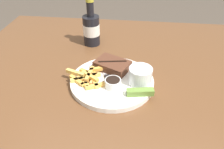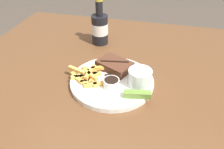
{
  "view_description": "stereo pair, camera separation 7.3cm",
  "coord_description": "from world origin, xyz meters",
  "px_view_note": "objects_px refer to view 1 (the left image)",
  "views": [
    {
      "loc": [
        0.07,
        -0.58,
        1.19
      ],
      "look_at": [
        0.0,
        0.0,
        0.76
      ],
      "focal_mm": 35.0,
      "sensor_mm": 36.0,
      "label": 1
    },
    {
      "loc": [
        0.14,
        -0.57,
        1.19
      ],
      "look_at": [
        0.0,
        0.0,
        0.76
      ],
      "focal_mm": 35.0,
      "sensor_mm": 36.0,
      "label": 2
    }
  ],
  "objects_px": {
    "steak_portion": "(112,65)",
    "pickle_spear": "(140,92)",
    "dinner_plate": "(112,81)",
    "beer_bottle": "(91,29)",
    "dipping_sauce_cup": "(113,83)",
    "coleslaw_cup": "(140,75)",
    "knife_utensil": "(106,74)",
    "fork_utensil": "(91,85)"
  },
  "relations": [
    {
      "from": "steak_portion",
      "to": "pickle_spear",
      "type": "bearing_deg",
      "value": -52.19
    },
    {
      "from": "dinner_plate",
      "to": "beer_bottle",
      "type": "distance_m",
      "value": 0.31
    },
    {
      "from": "dipping_sauce_cup",
      "to": "pickle_spear",
      "type": "bearing_deg",
      "value": -17.52
    },
    {
      "from": "coleslaw_cup",
      "to": "knife_utensil",
      "type": "xyz_separation_m",
      "value": [
        -0.12,
        0.03,
        -0.03
      ]
    },
    {
      "from": "coleslaw_cup",
      "to": "knife_utensil",
      "type": "relative_size",
      "value": 0.47
    },
    {
      "from": "fork_utensil",
      "to": "knife_utensil",
      "type": "height_order",
      "value": "knife_utensil"
    },
    {
      "from": "dinner_plate",
      "to": "steak_portion",
      "type": "distance_m",
      "value": 0.07
    },
    {
      "from": "steak_portion",
      "to": "dipping_sauce_cup",
      "type": "bearing_deg",
      "value": -82.72
    },
    {
      "from": "pickle_spear",
      "to": "fork_utensil",
      "type": "height_order",
      "value": "pickle_spear"
    },
    {
      "from": "coleslaw_cup",
      "to": "dinner_plate",
      "type": "bearing_deg",
      "value": 176.16
    },
    {
      "from": "steak_portion",
      "to": "pickle_spear",
      "type": "relative_size",
      "value": 1.64
    },
    {
      "from": "dipping_sauce_cup",
      "to": "knife_utensil",
      "type": "bearing_deg",
      "value": 116.1
    },
    {
      "from": "fork_utensil",
      "to": "coleslaw_cup",
      "type": "bearing_deg",
      "value": -19.49
    },
    {
      "from": "pickle_spear",
      "to": "coleslaw_cup",
      "type": "bearing_deg",
      "value": 91.63
    },
    {
      "from": "steak_portion",
      "to": "fork_utensil",
      "type": "relative_size",
      "value": 1.17
    },
    {
      "from": "dinner_plate",
      "to": "pickle_spear",
      "type": "height_order",
      "value": "pickle_spear"
    },
    {
      "from": "pickle_spear",
      "to": "beer_bottle",
      "type": "relative_size",
      "value": 0.42
    },
    {
      "from": "dipping_sauce_cup",
      "to": "fork_utensil",
      "type": "distance_m",
      "value": 0.07
    },
    {
      "from": "coleslaw_cup",
      "to": "dipping_sauce_cup",
      "type": "xyz_separation_m",
      "value": [
        -0.09,
        -0.03,
        -0.02
      ]
    },
    {
      "from": "pickle_spear",
      "to": "dipping_sauce_cup",
      "type": "bearing_deg",
      "value": 162.48
    },
    {
      "from": "dipping_sauce_cup",
      "to": "pickle_spear",
      "type": "distance_m",
      "value": 0.09
    },
    {
      "from": "dinner_plate",
      "to": "dipping_sauce_cup",
      "type": "distance_m",
      "value": 0.05
    },
    {
      "from": "dinner_plate",
      "to": "knife_utensil",
      "type": "distance_m",
      "value": 0.04
    },
    {
      "from": "knife_utensil",
      "to": "steak_portion",
      "type": "bearing_deg",
      "value": -47.2
    },
    {
      "from": "pickle_spear",
      "to": "steak_portion",
      "type": "bearing_deg",
      "value": 127.81
    },
    {
      "from": "fork_utensil",
      "to": "beer_bottle",
      "type": "bearing_deg",
      "value": 69.44
    },
    {
      "from": "dipping_sauce_cup",
      "to": "steak_portion",
      "type": "bearing_deg",
      "value": 97.28
    },
    {
      "from": "dinner_plate",
      "to": "fork_utensil",
      "type": "xyz_separation_m",
      "value": [
        -0.06,
        -0.04,
        0.01
      ]
    },
    {
      "from": "knife_utensil",
      "to": "beer_bottle",
      "type": "bearing_deg",
      "value": 0.55
    },
    {
      "from": "knife_utensil",
      "to": "pickle_spear",
      "type": "bearing_deg",
      "value": -148.35
    },
    {
      "from": "pickle_spear",
      "to": "fork_utensil",
      "type": "distance_m",
      "value": 0.16
    },
    {
      "from": "steak_portion",
      "to": "fork_utensil",
      "type": "height_order",
      "value": "steak_portion"
    },
    {
      "from": "dipping_sauce_cup",
      "to": "beer_bottle",
      "type": "distance_m",
      "value": 0.34
    },
    {
      "from": "knife_utensil",
      "to": "beer_bottle",
      "type": "relative_size",
      "value": 0.78
    },
    {
      "from": "coleslaw_cup",
      "to": "knife_utensil",
      "type": "height_order",
      "value": "coleslaw_cup"
    },
    {
      "from": "beer_bottle",
      "to": "dipping_sauce_cup",
      "type": "bearing_deg",
      "value": -67.79
    },
    {
      "from": "steak_portion",
      "to": "coleslaw_cup",
      "type": "xyz_separation_m",
      "value": [
        0.1,
        -0.07,
        0.02
      ]
    },
    {
      "from": "dinner_plate",
      "to": "pickle_spear",
      "type": "distance_m",
      "value": 0.12
    },
    {
      "from": "steak_portion",
      "to": "dipping_sauce_cup",
      "type": "height_order",
      "value": "steak_portion"
    },
    {
      "from": "pickle_spear",
      "to": "fork_utensil",
      "type": "bearing_deg",
      "value": 169.49
    },
    {
      "from": "steak_portion",
      "to": "knife_utensil",
      "type": "distance_m",
      "value": 0.04
    },
    {
      "from": "dipping_sauce_cup",
      "to": "fork_utensil",
      "type": "bearing_deg",
      "value": 178.58
    }
  ]
}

